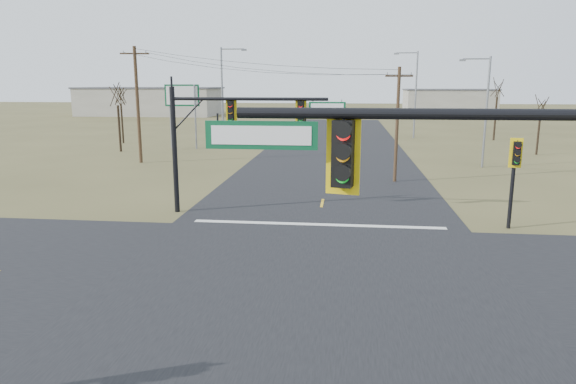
# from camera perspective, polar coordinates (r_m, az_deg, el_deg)

# --- Properties ---
(ground) EXTENTS (320.00, 320.00, 0.00)m
(ground) POSITION_cam_1_polar(r_m,az_deg,el_deg) (17.46, 1.89, -10.31)
(ground) COLOR brown
(ground) RESTS_ON ground
(road_ew) EXTENTS (160.00, 14.00, 0.02)m
(road_ew) POSITION_cam_1_polar(r_m,az_deg,el_deg) (17.46, 1.89, -10.28)
(road_ew) COLOR black
(road_ew) RESTS_ON ground
(road_ns) EXTENTS (14.00, 160.00, 0.02)m
(road_ns) POSITION_cam_1_polar(r_m,az_deg,el_deg) (17.46, 1.89, -10.28)
(road_ns) COLOR black
(road_ns) RESTS_ON ground
(stop_bar_far) EXTENTS (12.00, 0.40, 0.01)m
(stop_bar_far) POSITION_cam_1_polar(r_m,az_deg,el_deg) (24.54, 3.31, -3.62)
(stop_bar_far) COLOR silver
(stop_bar_far) RESTS_ON road_ns
(mast_arm_far) EXTENTS (8.83, 0.48, 6.46)m
(mast_arm_far) POSITION_cam_1_polar(r_m,az_deg,el_deg) (26.07, -6.01, 7.67)
(mast_arm_far) COLOR black
(mast_arm_far) RESTS_ON ground
(pedestal_signal_ne) EXTENTS (0.62, 0.54, 4.25)m
(pedestal_signal_ne) POSITION_cam_1_polar(r_m,az_deg,el_deg) (25.36, 23.94, 3.01)
(pedestal_signal_ne) COLOR black
(pedestal_signal_ne) RESTS_ON ground
(utility_pole_near) EXTENTS (1.86, 0.55, 7.70)m
(utility_pole_near) POSITION_cam_1_polar(r_m,az_deg,el_deg) (35.46, 12.03, 7.59)
(utility_pole_near) COLOR #45301D
(utility_pole_near) RESTS_ON ground
(utility_pole_far) EXTENTS (2.31, 0.64, 9.59)m
(utility_pole_far) POSITION_cam_1_polar(r_m,az_deg,el_deg) (45.10, -16.37, 9.43)
(utility_pole_far) COLOR #45301D
(utility_pole_far) RESTS_ON ground
(highway_sign) EXTENTS (3.45, 0.53, 6.51)m
(highway_sign) POSITION_cam_1_polar(r_m,az_deg,el_deg) (53.77, -11.65, 9.56)
(highway_sign) COLOR gray
(highway_sign) RESTS_ON ground
(streetlight_a) EXTENTS (2.42, 0.28, 8.68)m
(streetlight_a) POSITION_cam_1_polar(r_m,az_deg,el_deg) (43.66, 20.97, 8.91)
(streetlight_a) COLOR gray
(streetlight_a) RESTS_ON ground
(streetlight_b) EXTENTS (2.90, 0.36, 10.38)m
(streetlight_b) POSITION_cam_1_polar(r_m,az_deg,el_deg) (64.99, 13.82, 10.96)
(streetlight_b) COLOR gray
(streetlight_b) RESTS_ON ground
(streetlight_c) EXTENTS (2.91, 0.39, 10.41)m
(streetlight_c) POSITION_cam_1_polar(r_m,az_deg,el_deg) (57.28, -7.11, 11.13)
(streetlight_c) COLOR gray
(streetlight_c) RESTS_ON ground
(bare_tree_a) EXTENTS (3.73, 3.73, 7.10)m
(bare_tree_a) POSITION_cam_1_polar(r_m,az_deg,el_deg) (53.13, -18.46, 10.30)
(bare_tree_a) COLOR black
(bare_tree_a) RESTS_ON ground
(bare_tree_b) EXTENTS (2.88, 2.88, 6.76)m
(bare_tree_b) POSITION_cam_1_polar(r_m,az_deg,el_deg) (60.69, -18.14, 10.26)
(bare_tree_b) COLOR black
(bare_tree_b) RESTS_ON ground
(bare_tree_c) EXTENTS (3.08, 3.08, 5.90)m
(bare_tree_c) POSITION_cam_1_polar(r_m,az_deg,el_deg) (53.65, 26.32, 8.65)
(bare_tree_c) COLOR black
(bare_tree_c) RESTS_ON ground
(bare_tree_d) EXTENTS (3.37, 3.37, 7.66)m
(bare_tree_d) POSITION_cam_1_polar(r_m,az_deg,el_deg) (65.50, 22.29, 10.72)
(bare_tree_d) COLOR black
(bare_tree_d) RESTS_ON ground
(warehouse_left) EXTENTS (28.00, 14.00, 5.50)m
(warehouse_left) POSITION_cam_1_polar(r_m,az_deg,el_deg) (113.91, -14.96, 9.65)
(warehouse_left) COLOR #A7A394
(warehouse_left) RESTS_ON ground
(warehouse_mid) EXTENTS (20.00, 12.00, 5.00)m
(warehouse_mid) POSITION_cam_1_polar(r_m,az_deg,el_deg) (128.39, 17.40, 9.62)
(warehouse_mid) COLOR #A7A394
(warehouse_mid) RESTS_ON ground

